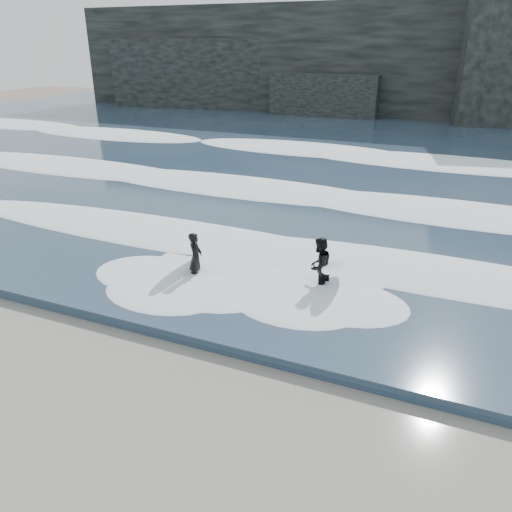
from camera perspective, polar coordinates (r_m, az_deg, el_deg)
name	(u,v)px	position (r m, az deg, el deg)	size (l,w,h in m)	color
ground	(115,432)	(10.15, -15.82, -18.84)	(120.00, 120.00, 0.00)	#7D6056
sea	(387,147)	(35.57, 14.74, 11.98)	(90.00, 52.00, 0.30)	#283B51
headland	(424,61)	(51.87, 18.69, 20.32)	(70.00, 9.00, 10.00)	black
foam_near	(284,245)	(16.71, 3.23, 1.22)	(60.00, 3.20, 0.20)	white
foam_mid	(338,192)	(23.07, 9.33, 7.26)	(60.00, 4.00, 0.24)	white
foam_far	(376,154)	(31.64, 13.56, 11.32)	(60.00, 4.80, 0.30)	white
surfer_left	(193,257)	(14.90, -7.17, -0.13)	(0.95, 1.76, 1.58)	black
surfer_right	(321,266)	(14.18, 7.42, -1.15)	(1.12, 2.03, 1.68)	black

